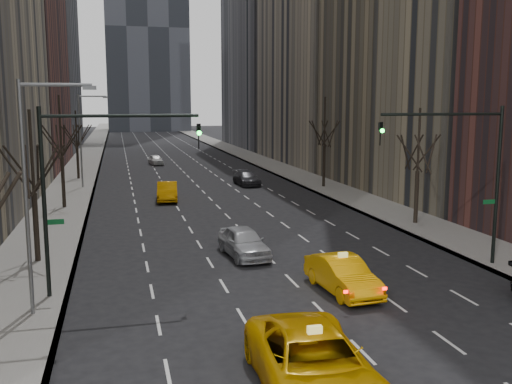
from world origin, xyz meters
TOP-DOWN VIEW (x-y plane):
  - sidewalk_left at (-12.25, 70.00)m, footprint 4.50×320.00m
  - sidewalk_right at (12.25, 70.00)m, footprint 4.50×320.00m
  - tree_lw_b at (-12.00, 18.00)m, footprint 3.36×3.50m
  - tree_lw_c at (-12.00, 34.00)m, footprint 3.36×3.50m
  - tree_lw_d at (-12.00, 52.00)m, footprint 3.36×3.50m
  - tree_rw_b at (12.00, 22.00)m, footprint 3.36×3.50m
  - tree_rw_c at (12.00, 40.00)m, footprint 3.36×3.50m
  - traffic_mast_left at (-9.11, 12.00)m, footprint 6.69×0.39m
  - traffic_mast_right at (9.11, 12.00)m, footprint 6.69×0.39m
  - streetlight_near at (-10.84, 10.00)m, footprint 2.83×0.22m
  - streetlight_far at (-10.84, 45.00)m, footprint 2.83×0.22m
  - taxi_suv at (-2.56, 1.68)m, footprint 3.44×6.84m
  - taxi_sedan at (1.68, 9.92)m, footprint 2.08×4.94m
  - silver_sedan_ahead at (-1.26, 16.77)m, footprint 2.39×4.93m
  - far_taxi at (-3.73, 35.98)m, footprint 2.08×4.95m
  - far_suv_grey at (4.97, 43.55)m, footprint 2.29×4.98m
  - far_car_white at (-2.73, 65.48)m, footprint 2.14×4.23m

SIDE VIEW (x-z plane):
  - sidewalk_left at x=-12.25m, z-range 0.00..0.15m
  - sidewalk_right at x=12.25m, z-range 0.00..0.15m
  - far_car_white at x=-2.73m, z-range 0.00..1.38m
  - far_suv_grey at x=4.97m, z-range 0.00..1.41m
  - taxi_sedan at x=1.68m, z-range 0.00..1.59m
  - far_taxi at x=-3.73m, z-range 0.00..1.59m
  - silver_sedan_ahead at x=-1.26m, z-range 0.00..1.62m
  - taxi_suv at x=-2.56m, z-range 0.00..1.86m
  - tree_lw_d at x=-12.00m, z-range -0.12..7.24m
  - tree_lw_b at x=-12.00m, z-range -0.19..7.63m
  - tree_rw_b at x=12.00m, z-range -0.19..7.63m
  - tree_lw_c at x=-12.00m, z-range -0.33..8.41m
  - tree_rw_c at x=12.00m, z-range -0.33..8.41m
  - traffic_mast_left at x=-9.11m, z-range 1.49..9.49m
  - traffic_mast_right at x=9.11m, z-range 1.49..9.49m
  - streetlight_near at x=-10.84m, z-range 1.12..10.12m
  - streetlight_far at x=-10.84m, z-range 1.12..10.12m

